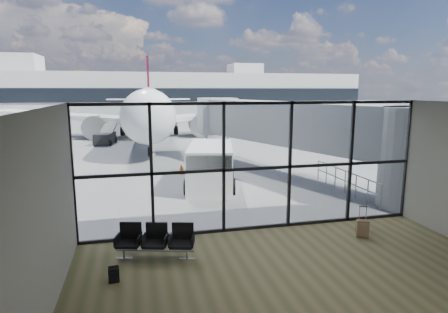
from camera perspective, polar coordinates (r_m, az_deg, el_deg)
name	(u,v)px	position (r m, az deg, el deg)	size (l,w,h in m)	color
ground	(165,126)	(52.43, -9.00, 4.64)	(220.00, 220.00, 0.00)	slate
lounge_shell	(327,192)	(8.60, 15.39, -5.24)	(12.02, 8.01, 4.51)	#656340
glass_curtain_wall	(257,167)	(12.98, 5.10, -1.61)	(12.10, 0.12, 4.50)	white
jet_bridge	(301,129)	(21.22, 11.63, 4.18)	(8.00, 16.50, 4.33)	#949799
apron_railing	(345,178)	(18.77, 17.97, -3.18)	(0.06, 5.46, 1.11)	gray
far_terminal	(152,93)	(74.10, -10.94, 9.41)	(80.00, 12.20, 11.00)	#B2B3AE
tree_3	(16,91)	(87.11, -29.11, 8.69)	(4.95, 4.95, 7.12)	#382619
tree_4	(48,88)	(85.73, -25.24, 9.41)	(5.61, 5.61, 8.07)	#382619
tree_5	(79,85)	(84.76, -21.24, 10.11)	(6.27, 6.27, 9.03)	#382619
seating_row	(156,239)	(11.42, -10.35, -12.26)	(2.28, 1.17, 1.01)	gray
backpack	(114,275)	(10.45, -16.45, -16.93)	(0.28, 0.26, 0.41)	black
suitcase	(363,229)	(13.51, 20.36, -10.25)	(0.45, 0.39, 1.05)	brown
airliner	(149,107)	(42.71, -11.40, 7.40)	(33.10, 38.33, 9.87)	white
service_van	(211,166)	(18.92, -2.05, -1.41)	(3.26, 5.28, 2.14)	white
belt_loader	(105,138)	(35.87, -17.62, 2.77)	(2.04, 4.01, 1.77)	black
mobile_stairs	(49,158)	(26.23, -25.17, -0.25)	(2.31, 3.75, 2.48)	yellow
traffic_cone_a	(231,163)	(23.75, 1.02, -1.05)	(0.41, 0.41, 0.59)	#FF4A0D
traffic_cone_b	(181,169)	(22.20, -6.50, -1.89)	(0.42, 0.42, 0.61)	#EC520C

